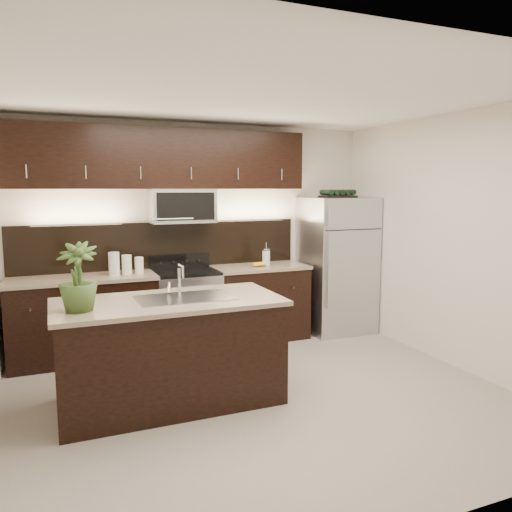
{
  "coord_description": "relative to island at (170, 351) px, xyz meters",
  "views": [
    {
      "loc": [
        -1.72,
        -4.04,
        1.91
      ],
      "look_at": [
        0.19,
        0.55,
        1.23
      ],
      "focal_mm": 35.0,
      "sensor_mm": 36.0,
      "label": 1
    }
  ],
  "objects": [
    {
      "name": "island",
      "position": [
        0.0,
        0.0,
        0.0
      ],
      "size": [
        1.96,
        0.96,
        0.94
      ],
      "color": "black",
      "rests_on": "ground"
    },
    {
      "name": "sink_faucet",
      "position": [
        0.15,
        0.01,
        0.48
      ],
      "size": [
        0.84,
        0.5,
        0.28
      ],
      "color": "silver",
      "rests_on": "island"
    },
    {
      "name": "bananas",
      "position": [
        1.4,
        1.41,
        0.5
      ],
      "size": [
        0.21,
        0.17,
        0.06
      ],
      "primitive_type": "ellipsoid",
      "rotation": [
        0.0,
        0.0,
        0.15
      ],
      "color": "gold",
      "rests_on": "counter_run"
    },
    {
      "name": "ground",
      "position": [
        0.79,
        -0.2,
        -0.47
      ],
      "size": [
        4.5,
        4.5,
        0.0
      ],
      "primitive_type": "plane",
      "color": "gray",
      "rests_on": "ground"
    },
    {
      "name": "refrigerator",
      "position": [
        2.59,
        1.43,
        0.42
      ],
      "size": [
        0.86,
        0.78,
        1.78
      ],
      "primitive_type": "cube",
      "color": "#B2B2B7",
      "rests_on": "ground"
    },
    {
      "name": "french_press",
      "position": [
        1.57,
        1.44,
        0.57
      ],
      "size": [
        0.1,
        0.1,
        0.29
      ],
      "rotation": [
        0.0,
        0.0,
        0.27
      ],
      "color": "silver",
      "rests_on": "counter_run"
    },
    {
      "name": "plant",
      "position": [
        -0.75,
        -0.13,
        0.74
      ],
      "size": [
        0.38,
        0.38,
        0.55
      ],
      "primitive_type": "imported",
      "rotation": [
        0.0,
        0.0,
        -0.27
      ],
      "color": "#365120",
      "rests_on": "island"
    },
    {
      "name": "counter_run",
      "position": [
        0.33,
        1.49,
        -0.0
      ],
      "size": [
        3.51,
        0.65,
        0.94
      ],
      "color": "black",
      "rests_on": "ground"
    },
    {
      "name": "upper_fixtures",
      "position": [
        0.36,
        1.64,
        1.67
      ],
      "size": [
        3.49,
        0.4,
        1.66
      ],
      "color": "black",
      "rests_on": "counter_run"
    },
    {
      "name": "wine_rack",
      "position": [
        2.59,
        1.43,
        1.36
      ],
      "size": [
        0.44,
        0.27,
        0.1
      ],
      "color": "black",
      "rests_on": "refrigerator"
    },
    {
      "name": "room_walls",
      "position": [
        0.67,
        -0.24,
        1.22
      ],
      "size": [
        4.52,
        4.02,
        2.71
      ],
      "color": "beige",
      "rests_on": "ground"
    },
    {
      "name": "canisters",
      "position": [
        -0.18,
        1.45,
        0.58
      ],
      "size": [
        0.39,
        0.15,
        0.26
      ],
      "rotation": [
        0.0,
        0.0,
        0.14
      ],
      "color": "silver",
      "rests_on": "counter_run"
    }
  ]
}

